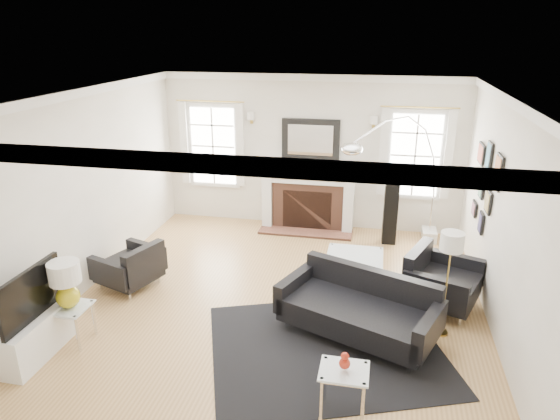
% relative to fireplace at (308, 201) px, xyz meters
% --- Properties ---
extents(floor, '(6.00, 6.00, 0.00)m').
position_rel_fireplace_xyz_m(floor, '(0.00, -2.79, -0.54)').
color(floor, '#A97A47').
rests_on(floor, ground).
extents(back_wall, '(5.50, 0.04, 2.80)m').
position_rel_fireplace_xyz_m(back_wall, '(0.00, 0.21, 0.86)').
color(back_wall, white).
rests_on(back_wall, floor).
extents(front_wall, '(5.50, 0.04, 2.80)m').
position_rel_fireplace_xyz_m(front_wall, '(0.00, -5.79, 0.86)').
color(front_wall, white).
rests_on(front_wall, floor).
extents(left_wall, '(0.04, 6.00, 2.80)m').
position_rel_fireplace_xyz_m(left_wall, '(-2.75, -2.79, 0.86)').
color(left_wall, white).
rests_on(left_wall, floor).
extents(right_wall, '(0.04, 6.00, 2.80)m').
position_rel_fireplace_xyz_m(right_wall, '(2.75, -2.79, 0.86)').
color(right_wall, white).
rests_on(right_wall, floor).
extents(ceiling, '(5.50, 6.00, 0.02)m').
position_rel_fireplace_xyz_m(ceiling, '(0.00, -2.79, 2.26)').
color(ceiling, white).
rests_on(ceiling, back_wall).
extents(crown_molding, '(5.50, 6.00, 0.12)m').
position_rel_fireplace_xyz_m(crown_molding, '(0.00, -2.79, 2.20)').
color(crown_molding, white).
rests_on(crown_molding, back_wall).
extents(fireplace, '(1.70, 0.69, 1.11)m').
position_rel_fireplace_xyz_m(fireplace, '(0.00, 0.00, 0.00)').
color(fireplace, white).
rests_on(fireplace, floor).
extents(mantel_mirror, '(1.05, 0.07, 0.75)m').
position_rel_fireplace_xyz_m(mantel_mirror, '(0.00, 0.16, 1.11)').
color(mantel_mirror, black).
rests_on(mantel_mirror, back_wall).
extents(window_left, '(1.24, 0.15, 1.62)m').
position_rel_fireplace_xyz_m(window_left, '(-1.85, 0.16, 0.92)').
color(window_left, white).
rests_on(window_left, back_wall).
extents(window_right, '(1.24, 0.15, 1.62)m').
position_rel_fireplace_xyz_m(window_right, '(1.85, 0.16, 0.92)').
color(window_right, white).
rests_on(window_right, back_wall).
extents(gallery_wall, '(0.04, 1.73, 1.29)m').
position_rel_fireplace_xyz_m(gallery_wall, '(2.72, -1.50, 0.99)').
color(gallery_wall, black).
rests_on(gallery_wall, right_wall).
extents(tv_unit, '(0.35, 1.00, 1.09)m').
position_rel_fireplace_xyz_m(tv_unit, '(-2.44, -4.49, -0.21)').
color(tv_unit, white).
rests_on(tv_unit, floor).
extents(area_rug, '(3.25, 2.99, 0.01)m').
position_rel_fireplace_xyz_m(area_rug, '(0.78, -3.70, -0.54)').
color(area_rug, black).
rests_on(area_rug, floor).
extents(sofa, '(2.07, 1.50, 0.62)m').
position_rel_fireplace_xyz_m(sofa, '(1.14, -3.29, -0.21)').
color(sofa, black).
rests_on(sofa, floor).
extents(armchair_left, '(0.97, 1.03, 0.56)m').
position_rel_fireplace_xyz_m(armchair_left, '(-2.15, -2.77, -0.23)').
color(armchair_left, black).
rests_on(armchair_left, floor).
extents(armchair_right, '(1.13, 1.20, 0.65)m').
position_rel_fireplace_xyz_m(armchair_right, '(2.14, -2.41, -0.18)').
color(armchair_right, black).
rests_on(armchair_right, floor).
extents(coffee_table, '(0.83, 0.83, 0.37)m').
position_rel_fireplace_xyz_m(coffee_table, '(0.98, -1.87, -0.21)').
color(coffee_table, silver).
rests_on(coffee_table, floor).
extents(side_table_left, '(0.43, 0.43, 0.47)m').
position_rel_fireplace_xyz_m(side_table_left, '(-2.20, -4.15, -0.17)').
color(side_table_left, silver).
rests_on(side_table_left, floor).
extents(nesting_table, '(0.47, 0.39, 0.51)m').
position_rel_fireplace_xyz_m(nesting_table, '(1.06, -4.72, -0.14)').
color(nesting_table, silver).
rests_on(nesting_table, floor).
extents(gourd_lamp, '(0.36, 0.36, 0.58)m').
position_rel_fireplace_xyz_m(gourd_lamp, '(-2.20, -4.15, 0.26)').
color(gourd_lamp, gold).
rests_on(gourd_lamp, side_table_left).
extents(orange_vase, '(0.11, 0.11, 0.17)m').
position_rel_fireplace_xyz_m(orange_vase, '(1.06, -4.72, 0.07)').
color(orange_vase, '#AF2816').
rests_on(orange_vase, nesting_table).
extents(arc_floor_lamp, '(1.66, 1.53, 2.35)m').
position_rel_fireplace_xyz_m(arc_floor_lamp, '(1.52, -0.73, 0.73)').
color(arc_floor_lamp, silver).
rests_on(arc_floor_lamp, floor).
extents(stick_floor_lamp, '(0.27, 0.27, 1.35)m').
position_rel_fireplace_xyz_m(stick_floor_lamp, '(2.13, -3.10, 0.62)').
color(stick_floor_lamp, gold).
rests_on(stick_floor_lamp, floor).
extents(speaker_tower, '(0.24, 0.24, 1.16)m').
position_rel_fireplace_xyz_m(speaker_tower, '(1.49, -0.38, 0.04)').
color(speaker_tower, black).
rests_on(speaker_tower, floor).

